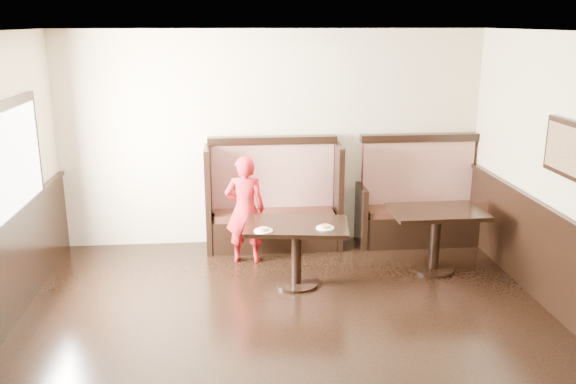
{
  "coord_description": "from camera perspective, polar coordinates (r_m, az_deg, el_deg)",
  "views": [
    {
      "loc": [
        -0.5,
        -4.34,
        2.89
      ],
      "look_at": [
        0.1,
        2.35,
        1.0
      ],
      "focal_mm": 38.0,
      "sensor_mm": 36.0,
      "label": 1
    }
  ],
  "objects": [
    {
      "name": "room_shell",
      "position": [
        5.13,
        -2.43,
        -9.95
      ],
      "size": [
        7.0,
        7.0,
        7.0
      ],
      "color": "#C3B28E",
      "rests_on": "ground"
    },
    {
      "name": "booth_main",
      "position": [
        8.01,
        -1.36,
        -1.45
      ],
      "size": [
        1.75,
        0.72,
        1.45
      ],
      "color": "black",
      "rests_on": "ground"
    },
    {
      "name": "booth_neighbor",
      "position": [
        8.37,
        12.09,
        -1.37
      ],
      "size": [
        1.65,
        0.72,
        1.45
      ],
      "color": "black",
      "rests_on": "ground"
    },
    {
      "name": "table_main",
      "position": [
        6.79,
        0.81,
        -4.38
      ],
      "size": [
        1.22,
        0.85,
        0.72
      ],
      "rotation": [
        0.0,
        0.0,
        -0.13
      ],
      "color": "black",
      "rests_on": "ground"
    },
    {
      "name": "table_neighbor",
      "position": [
        7.41,
        13.68,
        -3.05
      ],
      "size": [
        1.1,
        0.73,
        0.75
      ],
      "rotation": [
        0.0,
        0.0,
        0.02
      ],
      "color": "black",
      "rests_on": "ground"
    },
    {
      "name": "child",
      "position": [
        7.45,
        -4.04,
        -1.66
      ],
      "size": [
        0.51,
        0.36,
        1.34
      ],
      "primitive_type": "imported",
      "rotation": [
        0.0,
        0.0,
        3.07
      ],
      "color": "red",
      "rests_on": "ground"
    },
    {
      "name": "pizza_plate_left",
      "position": [
        6.52,
        -2.32,
        -3.57
      ],
      "size": [
        0.2,
        0.2,
        0.04
      ],
      "color": "white",
      "rests_on": "table_main"
    },
    {
      "name": "pizza_plate_right",
      "position": [
        6.62,
        3.48,
        -3.3
      ],
      "size": [
        0.2,
        0.2,
        0.04
      ],
      "color": "white",
      "rests_on": "table_main"
    }
  ]
}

